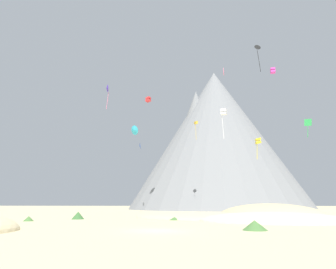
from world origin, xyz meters
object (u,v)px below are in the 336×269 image
bush_far_left (29,219)px  kite_white_mid (224,113)px  kite_black_high (257,48)px  kite_green_low (308,124)px  kite_indigo_mid (107,89)px  bush_near_right (255,225)px  kite_gold_mid (196,123)px  kite_yellow_low (258,141)px  kite_blue_mid (140,146)px  bush_far_right (78,215)px  bush_low_patch (174,219)px  kite_rainbow_mid (224,72)px  kite_cyan_mid (134,130)px  rock_massif (213,139)px  kite_red_high (148,99)px  kite_magenta_mid (273,71)px

bush_far_left → kite_white_mid: 32.02m
kite_black_high → kite_green_low: size_ratio=2.03×
kite_white_mid → kite_indigo_mid: size_ratio=0.98×
bush_near_right → kite_gold_mid: (-3.96, 47.51, 21.75)m
kite_yellow_low → kite_blue_mid: bearing=33.2°
bush_far_right → bush_far_left: (-4.52, -4.78, -0.22)m
bush_low_patch → kite_black_high: 38.42m
kite_blue_mid → kite_rainbow_mid: 39.04m
kite_yellow_low → kite_blue_mid: kite_blue_mid is taller
bush_near_right → bush_low_patch: bearing=117.8°
bush_far_right → kite_cyan_mid: kite_cyan_mid is taller
rock_massif → kite_red_high: (-20.13, -35.20, 4.15)m
bush_far_right → kite_black_high: size_ratio=0.31×
kite_cyan_mid → kite_rainbow_mid: 27.35m
kite_red_high → kite_rainbow_mid: kite_red_high is taller
bush_near_right → kite_rainbow_mid: 34.41m
rock_massif → kite_white_mid: 67.06m
rock_massif → kite_indigo_mid: rock_massif is taller
rock_massif → kite_gold_mid: size_ratio=18.54×
kite_blue_mid → kite_gold_mid: (15.97, -8.49, 4.07)m
bush_near_right → kite_indigo_mid: size_ratio=0.41×
kite_yellow_low → kite_blue_mid: size_ratio=1.54×
bush_far_right → bush_low_patch: 13.65m
bush_far_right → kite_gold_mid: 42.35m
bush_near_right → kite_green_low: size_ratio=0.74×
kite_indigo_mid → kite_rainbow_mid: (22.36, -3.29, 1.27)m
kite_cyan_mid → kite_gold_mid: bearing=58.2°
kite_blue_mid → kite_green_low: (31.98, -38.58, -4.47)m
bush_near_right → kite_yellow_low: size_ratio=0.60×
bush_far_left → kite_green_low: size_ratio=0.46×
bush_far_right → kite_black_high: bearing=23.9°
bush_far_left → kite_green_low: bearing=10.1°
kite_blue_mid → kite_gold_mid: kite_gold_mid is taller
kite_black_high → kite_cyan_mid: 32.83m
kite_gold_mid → kite_green_low: bearing=1.0°
kite_magenta_mid → kite_cyan_mid: size_ratio=0.34×
bush_low_patch → kite_rainbow_mid: bearing=47.7°
bush_near_right → kite_green_low: kite_green_low is taller
kite_yellow_low → kite_green_low: size_ratio=1.23×
kite_green_low → kite_red_high: bearing=-152.2°
kite_gold_mid → bush_near_right: bearing=-22.2°
kite_blue_mid → bush_near_right: bearing=11.1°
bush_far_right → kite_red_high: 46.86m
bush_far_right → bush_near_right: (21.23, -15.47, -0.11)m
bush_near_right → kite_magenta_mid: kite_magenta_mid is taller
rock_massif → kite_white_mid: size_ratio=18.41×
bush_far_left → kite_yellow_low: 35.24m
bush_far_right → kite_cyan_mid: bearing=84.8°
rock_massif → kite_gold_mid: 39.86m
bush_low_patch → kite_yellow_low: (13.24, 7.31, 11.77)m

